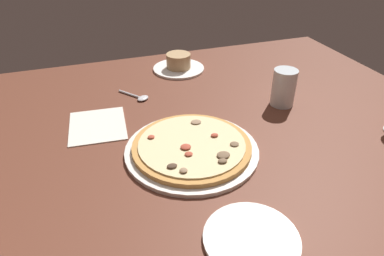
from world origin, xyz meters
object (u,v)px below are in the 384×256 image
Objects in this scene: pizza_main at (192,148)px; spoon at (139,97)px; side_plate at (251,239)px; paper_menu at (98,126)px; water_glass at (283,90)px; ramekin_on_saucer at (179,64)px.

pizza_main reaches higher than spoon.
side_plate is at bearing -82.74° from spoon.
pizza_main is at bearing -78.68° from spoon.
side_plate is 53.06cm from paper_menu.
pizza_main is 2.94× the size of water_glass.
pizza_main reaches higher than side_plate.
ramekin_on_saucer is 44.08cm from paper_menu.
spoon is (-6.37, 31.80, -0.76)cm from pizza_main.
side_plate is at bearing -126.88° from water_glass.
ramekin_on_saucer is at bearing 82.29° from side_plate.
side_plate is at bearing -87.31° from pizza_main.
pizza_main is 28.82cm from side_plate.
ramekin_on_saucer is at bearing 121.48° from water_glass.
side_plate is 61.07cm from spoon.
water_glass is 43.87cm from spoon.
ramekin_on_saucer reaches higher than paper_menu.
paper_menu is 1.67× the size of spoon.
paper_menu is (-21.81, 48.37, -0.30)cm from side_plate.
water_glass is 54.48cm from paper_menu.
side_plate is (-32.19, -42.91, -4.43)cm from water_glass.
spoon reaches higher than paper_menu.
paper_menu is at bearing -139.07° from spoon.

